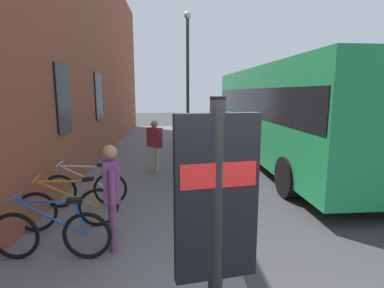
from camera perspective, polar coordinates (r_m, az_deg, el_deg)
ground at (r=8.50m, az=9.51°, el=-7.78°), size 60.00×60.00×0.00m
sidewalk_pavement at (r=10.22m, az=-8.38°, el=-4.40°), size 24.00×3.50×0.12m
station_facade at (r=11.33m, az=-19.29°, el=16.05°), size 22.00×0.65×7.78m
bicycle_end_of_row at (r=5.02m, az=-25.00°, el=-15.13°), size 0.48×1.77×0.97m
bicycle_mid_rack at (r=5.92m, az=-22.34°, el=-11.10°), size 0.48×1.76×0.97m
bicycle_under_window at (r=6.89m, az=-19.47°, el=-7.98°), size 0.48×1.77×0.97m
transit_info_sign at (r=2.04m, az=4.59°, el=-14.21°), size 0.17×0.56×2.40m
city_bus at (r=11.05m, az=17.06°, el=6.10°), size 10.54×2.77×3.35m
pedestrian_near_bus at (r=9.29m, az=-7.08°, el=0.63°), size 0.45×0.51×1.57m
pedestrian_by_facade at (r=8.69m, az=-1.45°, el=0.46°), size 0.39×0.60×1.67m
pedestrian_crossing_street at (r=4.78m, az=-15.00°, el=-7.81°), size 0.61×0.34×1.65m
street_lamp at (r=11.75m, az=-0.81°, el=13.38°), size 0.28×0.28×5.36m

